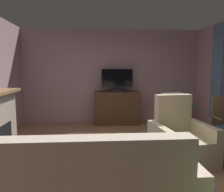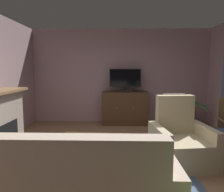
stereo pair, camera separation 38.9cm
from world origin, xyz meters
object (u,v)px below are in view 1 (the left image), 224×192
at_px(television, 117,80).
at_px(coffee_table, 98,141).
at_px(tv_remote, 110,140).
at_px(potted_plant_on_hearth_side, 184,117).
at_px(armchair_by_fireplace, 180,141).
at_px(folded_newspaper, 101,139).
at_px(tv_cabinet, 117,109).

bearing_deg(television, coffee_table, -101.65).
bearing_deg(tv_remote, television, -98.13).
bearing_deg(television, potted_plant_on_hearth_side, -5.20).
xyz_separation_m(tv_remote, armchair_by_fireplace, (1.23, 0.28, -0.14)).
bearing_deg(potted_plant_on_hearth_side, armchair_by_fireplace, -113.81).
bearing_deg(tv_remote, folded_newspaper, -30.38).
relative_size(television, potted_plant_on_hearth_side, 1.13).
height_order(tv_remote, folded_newspaper, tv_remote).
xyz_separation_m(armchair_by_fireplace, potted_plant_on_hearth_side, (1.04, 2.35, -0.13)).
relative_size(tv_cabinet, folded_newspaper, 4.27).
bearing_deg(television, tv_remote, -97.67).
relative_size(coffee_table, armchair_by_fireplace, 1.05).
bearing_deg(coffee_table, tv_cabinet, 78.57).
bearing_deg(potted_plant_on_hearth_side, coffee_table, -134.29).
height_order(folded_newspaper, potted_plant_on_hearth_side, potted_plant_on_hearth_side).
distance_m(television, folded_newspaper, 2.89).
bearing_deg(tv_cabinet, coffee_table, -101.43).
bearing_deg(tv_cabinet, tv_remote, -97.53).
bearing_deg(folded_newspaper, television, 60.77).
bearing_deg(coffee_table, folded_newspaper, -54.60).
bearing_deg(coffee_table, tv_remote, -36.60).
distance_m(folded_newspaper, armchair_by_fireplace, 1.39).
relative_size(tv_remote, potted_plant_on_hearth_side, 0.22).
bearing_deg(tv_cabinet, folded_newspaper, -100.54).
height_order(armchair_by_fireplace, potted_plant_on_hearth_side, armchair_by_fireplace).
bearing_deg(potted_plant_on_hearth_side, folded_newspaper, -133.32).
height_order(tv_cabinet, armchair_by_fireplace, armchair_by_fireplace).
bearing_deg(television, armchair_by_fireplace, -71.29).
bearing_deg(tv_remote, coffee_table, -37.07).
relative_size(coffee_table, tv_remote, 6.95).
bearing_deg(armchair_by_fireplace, folded_newspaper, -171.54).
height_order(television, armchair_by_fireplace, television).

